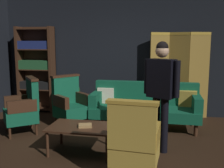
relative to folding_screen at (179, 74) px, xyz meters
name	(u,v)px	position (x,y,z in m)	size (l,w,h in m)	color
ground_plane	(102,153)	(-1.22, -2.27, -0.99)	(10.00, 10.00, 0.00)	black
back_wall	(125,54)	(-1.22, 0.18, 0.41)	(7.20, 0.10, 2.80)	black
folding_screen	(179,74)	(0.00, 0.00, 0.00)	(1.29, 0.25, 1.90)	olive
bookshelf	(36,67)	(-3.37, -0.08, 0.09)	(0.90, 0.32, 2.05)	#382114
velvet_couch	(145,104)	(-0.67, -0.82, -0.53)	(2.12, 0.78, 0.88)	#382114
coffee_table	(82,129)	(-1.53, -2.31, -0.61)	(1.00, 0.64, 0.42)	#382114
armchair_gilt_accent	(134,142)	(-0.65, -2.99, -0.50)	(0.62, 0.62, 1.04)	#B78E33
armchair_wing_left	(24,107)	(-2.86, -1.65, -0.50)	(0.81, 0.81, 1.04)	#382114
armchair_wing_right	(70,103)	(-2.13, -1.17, -0.50)	(0.81, 0.81, 1.04)	#382114
standing_figure	(161,87)	(-0.36, -2.03, 0.04)	(0.53, 0.37, 1.70)	black
potted_plant	(68,94)	(-2.49, -0.33, -0.49)	(0.57, 0.57, 0.86)	brown
book_tan_leather	(85,126)	(-1.47, -2.33, -0.55)	(0.20, 0.15, 0.04)	#9E7A47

